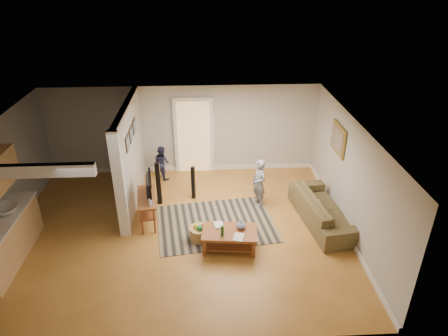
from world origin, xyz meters
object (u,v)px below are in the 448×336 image
(coffee_table, at_px, (230,235))
(child, at_px, (258,204))
(tv_console, at_px, (147,199))
(speaker_right, at_px, (193,183))
(speaker_left, at_px, (159,183))
(toddler, at_px, (163,178))
(toy_basket, at_px, (200,233))
(sofa, at_px, (322,221))

(coffee_table, height_order, child, coffee_table)
(tv_console, height_order, speaker_right, tv_console)
(speaker_left, distance_m, toddler, 1.45)
(speaker_left, relative_size, toy_basket, 2.51)
(speaker_left, relative_size, toddler, 1.18)
(toy_basket, distance_m, toddler, 3.04)
(speaker_left, relative_size, child, 0.93)
(toy_basket, bearing_deg, speaker_left, 123.50)
(speaker_left, bearing_deg, sofa, -13.45)
(coffee_table, bearing_deg, speaker_right, 111.24)
(coffee_table, relative_size, speaker_right, 1.33)
(tv_console, xyz_separation_m, child, (2.64, 0.63, -0.63))
(tv_console, relative_size, child, 0.94)
(child, height_order, toddler, child)
(tv_console, bearing_deg, sofa, -10.44)
(speaker_left, xyz_separation_m, toy_basket, (1.01, -1.52, -0.40))
(sofa, distance_m, toy_basket, 2.90)
(toddler, bearing_deg, coffee_table, 161.10)
(speaker_left, height_order, child, speaker_left)
(speaker_left, distance_m, child, 2.53)
(speaker_right, bearing_deg, child, 2.39)
(tv_console, xyz_separation_m, speaker_right, (1.02, 1.00, -0.18))
(child, bearing_deg, tv_console, -101.36)
(coffee_table, relative_size, speaker_left, 1.06)
(tv_console, height_order, child, tv_console)
(sofa, relative_size, toddler, 2.37)
(speaker_right, relative_size, toy_basket, 1.99)
(sofa, distance_m, toddler, 4.54)
(sofa, relative_size, child, 1.86)
(sofa, height_order, child, child)
(sofa, height_order, toy_basket, toy_basket)
(coffee_table, height_order, toddler, coffee_table)
(speaker_left, bearing_deg, child, -3.12)
(speaker_left, height_order, toy_basket, speaker_left)
(speaker_right, distance_m, toy_basket, 1.75)
(coffee_table, bearing_deg, toddler, 117.84)
(toy_basket, height_order, child, child)
(coffee_table, height_order, speaker_right, speaker_right)
(coffee_table, distance_m, child, 1.91)
(speaker_left, height_order, speaker_right, speaker_left)
(toy_basket, bearing_deg, coffee_table, -28.44)
(coffee_table, bearing_deg, sofa, 21.56)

